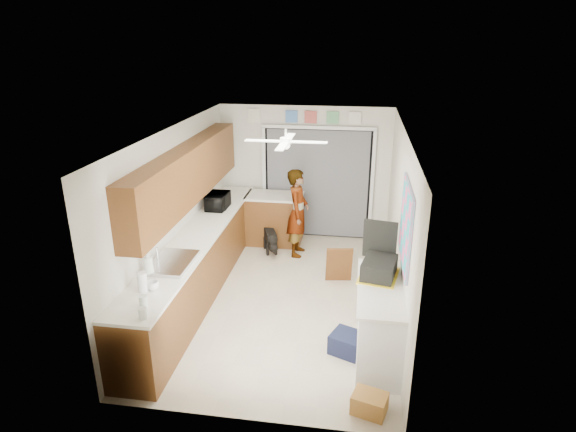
{
  "coord_description": "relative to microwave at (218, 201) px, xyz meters",
  "views": [
    {
      "loc": [
        1.01,
        -6.26,
        3.68
      ],
      "look_at": [
        0.0,
        0.4,
        1.15
      ],
      "focal_mm": 30.0,
      "sensor_mm": 36.0,
      "label": 1
    }
  ],
  "objects": [
    {
      "name": "peninsula_top",
      "position": [
        0.81,
        0.87,
        -0.15
      ],
      "size": [
        1.04,
        0.64,
        0.04
      ],
      "primitive_type": "cube",
      "color": "white",
      "rests_on": "peninsula_base"
    },
    {
      "name": "jar_b",
      "position": [
        0.11,
        -3.17,
        -0.07
      ],
      "size": [
        0.11,
        0.11,
        0.13
      ],
      "primitive_type": "cylinder",
      "rotation": [
        0.0,
        0.0,
        0.22
      ],
      "color": "silver",
      "rests_on": "left_countertop"
    },
    {
      "name": "header_frame_1",
      "position": [
        1.06,
        1.34,
        1.23
      ],
      "size": [
        0.22,
        0.02,
        0.22
      ],
      "primitive_type": "cube",
      "color": "#4D7FCE",
      "rests_on": "wall_back"
    },
    {
      "name": "left_countertop",
      "position": [
        0.02,
        -1.13,
        -0.15
      ],
      "size": [
        0.62,
        4.8,
        0.04
      ],
      "primitive_type": "cube",
      "color": "white",
      "rests_on": "left_base_cabinets"
    },
    {
      "name": "wall_front",
      "position": [
        1.31,
        -3.63,
        0.18
      ],
      "size": [
        3.2,
        0.0,
        3.2
      ],
      "primitive_type": "plane",
      "rotation": [
        -1.57,
        0.0,
        0.0
      ],
      "color": "silver",
      "rests_on": "ground"
    },
    {
      "name": "navy_crate",
      "position": [
        2.31,
        -2.35,
        -0.95
      ],
      "size": [
        0.51,
        0.48,
        0.25
      ],
      "primitive_type": "cube",
      "rotation": [
        0.0,
        0.0,
        -0.39
      ],
      "color": "black",
      "rests_on": "floor"
    },
    {
      "name": "faucet",
      "position": [
        -0.17,
        -2.13,
        -0.02
      ],
      "size": [
        0.03,
        0.03,
        0.22
      ],
      "primitive_type": "cylinder",
      "color": "silver",
      "rests_on": "left_countertop"
    },
    {
      "name": "curtain_panel",
      "position": [
        1.56,
        1.3,
        -0.02
      ],
      "size": [
        1.9,
        0.03,
        2.05
      ],
      "primitive_type": "cube",
      "color": "slate",
      "rests_on": "wall_back"
    },
    {
      "name": "door_trim_head",
      "position": [
        1.56,
        1.31,
        1.05
      ],
      "size": [
        2.1,
        0.04,
        0.06
      ],
      "primitive_type": "cube",
      "color": "white",
      "rests_on": "wall_back"
    },
    {
      "name": "route66_sign",
      "position": [
        0.36,
        1.34,
        1.23
      ],
      "size": [
        0.22,
        0.02,
        0.26
      ],
      "primitive_type": "cube",
      "color": "silver",
      "rests_on": "wall_back"
    },
    {
      "name": "ceiling",
      "position": [
        1.31,
        -1.13,
        1.43
      ],
      "size": [
        5.0,
        5.0,
        0.0
      ],
      "primitive_type": "plane",
      "rotation": [
        3.14,
        0.0,
        0.0
      ],
      "color": "white",
      "rests_on": "ground"
    },
    {
      "name": "door_trim_left",
      "position": [
        0.54,
        1.31,
        -0.02
      ],
      "size": [
        0.06,
        0.04,
        2.1
      ],
      "primitive_type": "cube",
      "color": "white",
      "rests_on": "wall_back"
    },
    {
      "name": "abstract_painting",
      "position": [
        2.89,
        -2.13,
        0.58
      ],
      "size": [
        0.03,
        1.15,
        0.95
      ],
      "primitive_type": "cube",
      "color": "#EE5798",
      "rests_on": "wall_right"
    },
    {
      "name": "left_base_cabinets",
      "position": [
        0.01,
        -1.13,
        -0.62
      ],
      "size": [
        0.6,
        4.8,
        0.9
      ],
      "primitive_type": "cube",
      "color": "brown",
      "rests_on": "floor"
    },
    {
      "name": "ceiling_fan",
      "position": [
        1.31,
        -0.93,
        1.25
      ],
      "size": [
        1.14,
        1.14,
        0.24
      ],
      "primitive_type": "cube",
      "color": "white",
      "rests_on": "ceiling"
    },
    {
      "name": "right_counter_top",
      "position": [
        2.65,
        -2.33,
        -0.15
      ],
      "size": [
        0.54,
        1.44,
        0.04
      ],
      "primitive_type": "cube",
      "color": "white",
      "rests_on": "right_counter_base"
    },
    {
      "name": "man",
      "position": [
        1.31,
        0.42,
        -0.29
      ],
      "size": [
        0.39,
        0.58,
        1.57
      ],
      "primitive_type": "imported",
      "rotation": [
        0.0,
        0.0,
        1.54
      ],
      "color": "white",
      "rests_on": "floor"
    },
    {
      "name": "back_opening_recess",
      "position": [
        1.56,
        1.34,
        -0.02
      ],
      "size": [
        2.0,
        0.06,
        2.1
      ],
      "primitive_type": "cube",
      "color": "black",
      "rests_on": "wall_back"
    },
    {
      "name": "soap_bottle",
      "position": [
        -0.15,
        -2.46,
        0.03
      ],
      "size": [
        0.15,
        0.15,
        0.33
      ],
      "primitive_type": "imported",
      "rotation": [
        0.0,
        0.0,
        0.21
      ],
      "color": "silver",
      "rests_on": "left_countertop"
    },
    {
      "name": "suitcase_rim",
      "position": [
        2.63,
        -2.06,
        -0.14
      ],
      "size": [
        0.55,
        0.66,
        0.02
      ],
      "primitive_type": "cube",
      "rotation": [
        0.0,
        0.0,
        -0.2
      ],
      "color": "yellow",
      "rests_on": "suitcase"
    },
    {
      "name": "suitcase",
      "position": [
        2.63,
        -2.06,
        -0.03
      ],
      "size": [
        0.47,
        0.57,
        0.22
      ],
      "primitive_type": "cube",
      "rotation": [
        0.0,
        0.0,
        -0.2
      ],
      "color": "black",
      "rests_on": "right_counter_top"
    },
    {
      "name": "floor",
      "position": [
        1.31,
        -1.13,
        -1.07
      ],
      "size": [
        5.0,
        5.0,
        0.0
      ],
      "primitive_type": "plane",
      "color": "#BFAF99",
      "rests_on": "ground"
    },
    {
      "name": "dog",
      "position": [
        0.81,
        0.43,
        -0.84
      ],
      "size": [
        0.44,
        0.64,
        0.46
      ],
      "primitive_type": "cube",
      "rotation": [
        0.0,
        0.0,
        0.36
      ],
      "color": "black",
      "rests_on": "floor"
    },
    {
      "name": "cardboard_box",
      "position": [
        2.56,
        -3.33,
        -0.96
      ],
      "size": [
        0.41,
        0.35,
        0.22
      ],
      "primitive_type": "cube",
      "rotation": [
        0.0,
        0.0,
        -0.28
      ],
      "color": "gold",
      "rests_on": "floor"
    },
    {
      "name": "right_counter_base",
      "position": [
        2.66,
        -2.33,
        -0.62
      ],
      "size": [
        0.5,
        1.4,
        0.9
      ],
      "primitive_type": "cube",
      "color": "white",
      "rests_on": "floor"
    },
    {
      "name": "jar_a",
      "position": [
        0.19,
        -3.38,
        -0.07
      ],
      "size": [
        0.1,
        0.1,
        0.12
      ],
      "primitive_type": "cylinder",
      "rotation": [
        0.0,
        0.0,
        -0.12
      ],
      "color": "silver",
      "rests_on": "left_countertop"
    },
    {
      "name": "wall_left",
      "position": [
        -0.29,
        -1.13,
        0.18
      ],
      "size": [
        0.0,
        5.0,
        5.0
      ],
      "primitive_type": "plane",
      "rotation": [
        1.57,
        0.0,
        1.57
      ],
      "color": "silver",
      "rests_on": "ground"
    },
    {
      "name": "cabinet_door_panel",
      "position": [
        2.09,
        -0.55,
        -0.76
      ],
      "size": [
        0.43,
        0.22,
        0.61
      ],
      "primitive_type": "cube",
      "rotation": [
        0.21,
        0.0,
        0.15
      ],
      "color": "brown",
      "rests_on": "floor"
    },
    {
      "name": "paper_towel_roll",
      "position": [
        -0.04,
        -2.85,
        -0.01
      ],
      "size": [
        0.11,
        0.11,
        0.24
      ],
      "primitive_type": "cylinder",
      "rotation": [
        0.0,
        0.0,
        -0.01
      ],
      "color": "white",
      "rests_on": "left_countertop"
    },
    {
      "name": "header_frame_3",
      "position": [
        1.81,
        1.34,
        1.23
      ],
      "size": [
        0.22,
        0.02,
        0.22
      ],
      "primitive_type": "cube",
      "color": "#64AF76",
      "rests_on": "wall_back"
    },
    {
      "name": "peninsula_base",
      "position": [
        0.81,
        0.87,
        -0.62
      ],
      "size": [
        1.0,
        0.6,
        0.9
      ],
      "primitive_type": "cube",
      "color": "brown",
      "rests_on": "floor"
    },
    {
      "name": "cup",
      "position": [
        0.05,
        -2.8,
        -0.08
      ],
      "size": [
        0.16,
        0.16,
        0.11
      ],
      "primitive_type": "imported",
      "rotation": [
        0.0,
        0.0,
        0.24
      ],
      "color": "white",
      "rests_on": "left_countertop"
    },
    {
      "name": "upper_cabinets",
      "position": [
        -0.13,
        -0.93,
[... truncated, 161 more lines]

